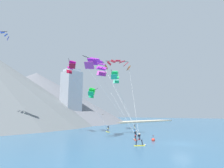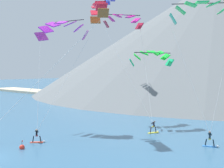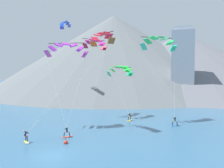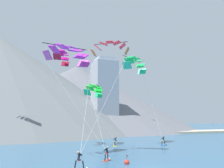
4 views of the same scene
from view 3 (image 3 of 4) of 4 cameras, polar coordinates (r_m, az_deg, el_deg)
name	(u,v)px [view 3 (image 3 of 4)]	position (r m, az deg, el deg)	size (l,w,h in m)	color
ground_plane	(52,156)	(26.76, -15.44, -17.59)	(400.00, 400.00, 0.00)	#336084
kitesurfer_near_lead	(68,134)	(33.16, -11.32, -12.68)	(1.48, 1.55, 1.64)	#E54C33
kitesurfer_near_trail	(130,118)	(43.22, 4.75, -8.87)	(0.92, 1.78, 1.68)	yellow
kitesurfer_mid_center	(27,139)	(32.05, -21.41, -13.19)	(1.60, 1.41, 1.76)	yellow
kitesurfer_far_left	(176,123)	(40.54, 16.39, -9.76)	(1.78, 0.94, 1.73)	#337FDB
parafoil_kite_near_lead	(66,49)	(39.13, -11.82, 9.04)	(7.16, 8.72, 13.42)	#B03AA2
parafoil_kite_near_trail	(96,43)	(48.79, -4.33, 10.53)	(10.58, 7.13, 15.45)	#A4122B
parafoil_kite_mid_center	(101,38)	(37.23, -2.82, 11.92)	(9.72, 12.44, 14.68)	#965123
parafoil_kite_far_left	(159,42)	(44.18, 12.17, 10.67)	(7.08, 6.97, 15.04)	#27BC91
parafoil_kite_distant_high_outer	(120,70)	(45.85, 2.18, 3.75)	(4.99, 5.90, 2.29)	#17B96F
parafoil_kite_distant_low_drift	(65,24)	(65.34, -12.24, 15.04)	(4.23, 3.16, 2.04)	#4749C3
race_marker_buoy	(66,142)	(30.41, -11.97, -14.69)	(0.56, 0.56, 1.02)	red
shoreline_strip	(134,100)	(72.43, 5.69, -4.17)	(180.00, 10.00, 0.70)	beige
shore_building_harbour_front	(193,95)	(74.04, 20.46, -2.65)	(8.56, 4.73, 4.63)	#B7AD9E
shore_building_promenade_mid	(80,92)	(81.87, -8.47, -2.07)	(8.94, 4.52, 4.36)	silver
shore_building_quay_east	(220,96)	(75.64, 26.31, -2.74)	(9.98, 5.61, 4.40)	beige
shore_building_quay_west	(40,91)	(90.92, -18.21, -1.83)	(5.85, 7.20, 3.90)	beige
shore_building_old_town	(101,91)	(78.25, -2.89, -1.71)	(5.64, 4.51, 5.88)	beige
highrise_tower	(182,65)	(74.93, 17.91, 4.67)	(7.00, 7.00, 23.92)	#A8ADB7
mountain_peak_west_ridge	(181,62)	(114.45, 17.67, 5.48)	(106.79, 106.79, 29.22)	slate
mountain_peak_central_summit	(113,53)	(117.38, 0.39, 8.09)	(124.58, 124.58, 39.60)	slate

